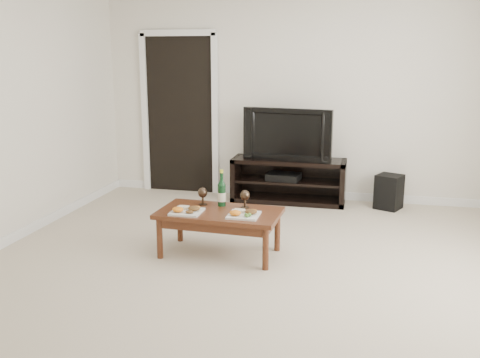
% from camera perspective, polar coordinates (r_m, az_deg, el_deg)
% --- Properties ---
extents(floor, '(5.50, 5.50, 0.00)m').
position_cam_1_polar(floor, '(4.48, 1.19, -10.81)').
color(floor, beige).
rests_on(floor, ground).
extents(back_wall, '(5.00, 0.04, 2.60)m').
position_cam_1_polar(back_wall, '(6.85, 6.09, 8.72)').
color(back_wall, silver).
rests_on(back_wall, ground).
extents(doorway, '(0.90, 0.02, 2.05)m').
position_cam_1_polar(doorway, '(7.20, -6.42, 6.73)').
color(doorway, black).
rests_on(doorway, ground).
extents(media_console, '(1.41, 0.45, 0.55)m').
position_cam_1_polar(media_console, '(6.74, 5.19, -0.15)').
color(media_console, black).
rests_on(media_console, ground).
extents(television, '(1.12, 0.31, 0.64)m').
position_cam_1_polar(television, '(6.63, 5.29, 4.86)').
color(television, black).
rests_on(television, media_console).
extents(av_receiver, '(0.43, 0.34, 0.08)m').
position_cam_1_polar(av_receiver, '(6.73, 4.68, 0.27)').
color(av_receiver, black).
rests_on(av_receiver, media_console).
extents(subwoofer, '(0.37, 0.37, 0.42)m').
position_cam_1_polar(subwoofer, '(6.67, 15.60, -1.32)').
color(subwoofer, black).
rests_on(subwoofer, ground).
extents(coffee_table, '(1.14, 0.66, 0.42)m').
position_cam_1_polar(coffee_table, '(4.97, -2.19, -5.74)').
color(coffee_table, '#512916').
rests_on(coffee_table, ground).
extents(plate_left, '(0.27, 0.27, 0.07)m').
position_cam_1_polar(plate_left, '(4.86, -5.70, -3.21)').
color(plate_left, white).
rests_on(plate_left, coffee_table).
extents(plate_right, '(0.27, 0.27, 0.07)m').
position_cam_1_polar(plate_right, '(4.74, 0.40, -3.58)').
color(plate_right, white).
rests_on(plate_right, coffee_table).
extents(wine_bottle, '(0.07, 0.07, 0.35)m').
position_cam_1_polar(wine_bottle, '(5.03, -1.97, -0.95)').
color(wine_bottle, '#0E3418').
rests_on(wine_bottle, coffee_table).
extents(goblet_left, '(0.09, 0.09, 0.17)m').
position_cam_1_polar(goblet_left, '(5.09, -4.00, -1.84)').
color(goblet_left, '#36281D').
rests_on(goblet_left, coffee_table).
extents(goblet_right, '(0.09, 0.09, 0.17)m').
position_cam_1_polar(goblet_right, '(4.98, 0.54, -2.14)').
color(goblet_right, '#36281D').
rests_on(goblet_right, coffee_table).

